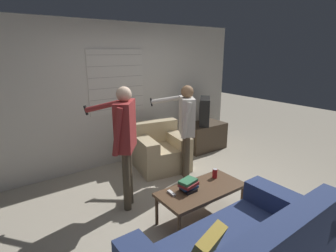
{
  "coord_description": "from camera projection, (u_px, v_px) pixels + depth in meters",
  "views": [
    {
      "loc": [
        -2.12,
        -2.34,
        2.05
      ],
      "look_at": [
        0.03,
        0.64,
        1.0
      ],
      "focal_mm": 28.0,
      "sensor_mm": 36.0,
      "label": 1
    }
  ],
  "objects": [
    {
      "name": "tv_stand",
      "position": [
        204.0,
        136.0,
        5.66
      ],
      "size": [
        0.9,
        0.54,
        0.56
      ],
      "color": "#4C3D2D",
      "rests_on": "ground_plane"
    },
    {
      "name": "person_left_standing",
      "position": [
        125.0,
        134.0,
        3.33
      ],
      "size": [
        0.55,
        0.81,
        1.64
      ],
      "rotation": [
        0.0,
        0.0,
        0.89
      ],
      "color": "#4C4233",
      "rests_on": "ground_plane"
    },
    {
      "name": "soda_can",
      "position": [
        215.0,
        173.0,
        3.49
      ],
      "size": [
        0.07,
        0.07,
        0.13
      ],
      "color": "red",
      "rests_on": "coffee_table"
    },
    {
      "name": "tv",
      "position": [
        205.0,
        111.0,
        5.51
      ],
      "size": [
        0.59,
        0.6,
        0.55
      ],
      "rotation": [
        0.0,
        0.0,
        3.94
      ],
      "color": "black",
      "rests_on": "tv_stand"
    },
    {
      "name": "ground_plane",
      "position": [
        193.0,
        207.0,
        3.58
      ],
      "size": [
        16.0,
        16.0,
        0.0
      ],
      "primitive_type": "plane",
      "color": "#B2A893"
    },
    {
      "name": "spare_remote",
      "position": [
        171.0,
        193.0,
        3.1
      ],
      "size": [
        0.05,
        0.13,
        0.02
      ],
      "rotation": [
        0.0,
        0.0,
        -0.04
      ],
      "color": "white",
      "rests_on": "coffee_table"
    },
    {
      "name": "armchair_beige",
      "position": [
        160.0,
        150.0,
        4.73
      ],
      "size": [
        0.98,
        0.93,
        0.81
      ],
      "rotation": [
        0.0,
        0.0,
        2.97
      ],
      "color": "#C6B289",
      "rests_on": "ground_plane"
    },
    {
      "name": "wall_back",
      "position": [
        122.0,
        95.0,
        4.8
      ],
      "size": [
        5.2,
        0.08,
        2.55
      ],
      "color": "silver",
      "rests_on": "ground_plane"
    },
    {
      "name": "person_right_standing",
      "position": [
        186.0,
        121.0,
        4.14
      ],
      "size": [
        0.57,
        0.78,
        1.55
      ],
      "rotation": [
        0.0,
        0.0,
        1.02
      ],
      "color": "#4C4233",
      "rests_on": "ground_plane"
    },
    {
      "name": "coffee_table",
      "position": [
        201.0,
        191.0,
        3.24
      ],
      "size": [
        1.12,
        0.52,
        0.42
      ],
      "color": "brown",
      "rests_on": "ground_plane"
    },
    {
      "name": "book_stack",
      "position": [
        188.0,
        185.0,
        3.16
      ],
      "size": [
        0.25,
        0.2,
        0.14
      ],
      "color": "black",
      "rests_on": "coffee_table"
    }
  ]
}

